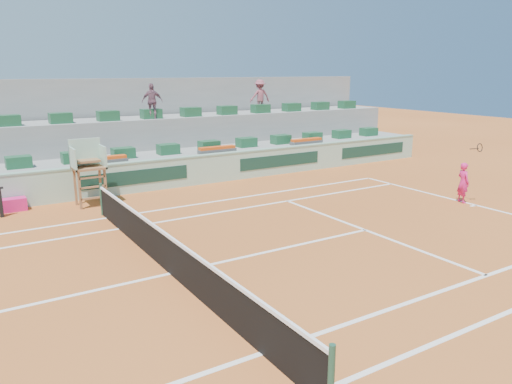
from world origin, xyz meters
The scene contains 15 objects.
ground centered at (0.00, 0.00, 0.00)m, with size 90.00×90.00×0.00m, color #AB5421.
seating_tier_lower centered at (0.00, 10.70, 0.60)m, with size 36.00×4.00×1.20m, color gray.
seating_tier_upper centered at (0.00, 12.30, 1.30)m, with size 36.00×2.40×2.60m, color gray.
stadium_back_wall centered at (0.00, 13.90, 2.20)m, with size 36.00×0.40×4.40m, color gray.
player_bag centered at (-2.59, 8.08, 0.23)m, with size 1.02×0.45×0.45m, color #E71E75.
spectator_mid centered at (3.99, 11.46, 3.40)m, with size 0.94×0.39×1.60m, color #7C5264.
spectator_right centered at (10.11, 11.94, 3.46)m, with size 1.11×0.64×1.71m, color #924956.
court_lines centered at (0.00, 0.00, 0.01)m, with size 23.89×11.09×0.01m.
tennis_net centered at (0.00, 0.00, 0.53)m, with size 0.10×11.97×1.10m.
advertising_hoarding centered at (0.02, 8.50, 0.63)m, with size 36.00×0.34×1.26m.
umpire_chair centered at (0.00, 7.50, 1.54)m, with size 1.10×0.90×2.40m.
seat_row_lower centered at (0.00, 9.80, 1.42)m, with size 32.90×0.60×0.44m.
seat_row_upper centered at (0.00, 11.70, 2.82)m, with size 32.90×0.60×0.44m.
flower_planters centered at (-1.50, 9.00, 1.33)m, with size 26.80×0.36×0.28m.
tennis_player centered at (11.80, 0.56, 0.76)m, with size 0.49×0.87×2.28m.
Camera 1 is at (-4.17, -10.63, 4.79)m, focal length 35.00 mm.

